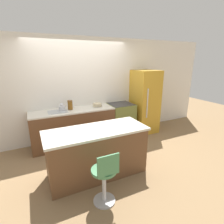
% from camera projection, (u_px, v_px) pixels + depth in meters
% --- Properties ---
extents(ground_plane, '(14.00, 14.00, 0.00)m').
position_uv_depth(ground_plane, '(90.00, 146.00, 4.31)').
color(ground_plane, '#8E704C').
extents(wall_back, '(8.00, 0.06, 2.60)m').
position_uv_depth(wall_back, '(80.00, 90.00, 4.50)').
color(wall_back, white).
rests_on(wall_back, ground_plane).
extents(back_counter, '(2.00, 0.61, 0.89)m').
position_uv_depth(back_counter, '(74.00, 127.00, 4.34)').
color(back_counter, brown).
rests_on(back_counter, ground_plane).
extents(kitchen_island, '(1.80, 0.72, 0.89)m').
position_uv_depth(kitchen_island, '(97.00, 152.00, 3.16)').
color(kitchen_island, brown).
rests_on(kitchen_island, ground_plane).
extents(oven_range, '(0.65, 0.62, 0.89)m').
position_uv_depth(oven_range, '(121.00, 119.00, 4.89)').
color(oven_range, olive).
rests_on(oven_range, ground_plane).
extents(refrigerator, '(0.64, 0.73, 1.77)m').
position_uv_depth(refrigerator, '(145.00, 102.00, 5.03)').
color(refrigerator, gold).
rests_on(refrigerator, ground_plane).
extents(stool_chair, '(0.37, 0.37, 0.86)m').
position_uv_depth(stool_chair, '(105.00, 179.00, 2.50)').
color(stool_chair, '#B7B7BC').
rests_on(stool_chair, ground_plane).
extents(kettle, '(0.15, 0.15, 0.18)m').
position_uv_depth(kettle, '(62.00, 107.00, 4.13)').
color(kettle, silver).
rests_on(kettle, back_counter).
extents(mixing_bowl, '(0.23, 0.23, 0.08)m').
position_uv_depth(mixing_bowl, '(97.00, 105.00, 4.51)').
color(mixing_bowl, '#C1B28E').
rests_on(mixing_bowl, back_counter).
extents(canister_jar, '(0.12, 0.12, 0.22)m').
position_uv_depth(canister_jar, '(70.00, 105.00, 4.20)').
color(canister_jar, brown).
rests_on(canister_jar, back_counter).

